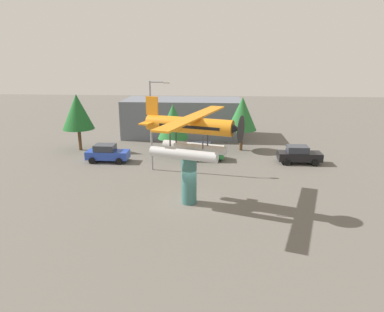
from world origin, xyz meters
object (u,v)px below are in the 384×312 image
at_px(floatplane_monument, 191,132).
at_px(tree_west, 77,112).
at_px(car_mid_green, 203,151).
at_px(display_pedestal, 189,180).
at_px(tree_east, 173,121).
at_px(car_far_black, 299,155).
at_px(tree_center_back, 242,114).
at_px(storefront_building, 183,118).
at_px(car_near_blue, 107,153).
at_px(streetlight_primary, 153,120).

height_order(floatplane_monument, tree_west, floatplane_monument).
xyz_separation_m(floatplane_monument, car_mid_green, (0.38, 11.07, -4.37)).
distance_m(display_pedestal, tree_east, 13.23).
relative_size(car_far_black, tree_center_back, 0.70).
distance_m(car_far_black, storefront_building, 17.16).
relative_size(car_near_blue, car_far_black, 1.00).
bearing_deg(floatplane_monument, storefront_building, 114.62).
bearing_deg(tree_center_back, tree_east, -162.86).
bearing_deg(storefront_building, car_mid_green, -74.35).
xyz_separation_m(streetlight_primary, tree_west, (-9.60, 6.48, -0.40)).
xyz_separation_m(floatplane_monument, streetlight_primary, (-3.98, 7.47, -0.52)).
relative_size(display_pedestal, tree_east, 0.66).
height_order(car_mid_green, tree_west, tree_west).
bearing_deg(floatplane_monument, display_pedestal, 180.00).
distance_m(floatplane_monument, car_mid_green, 11.90).
distance_m(car_near_blue, tree_east, 7.56).
xyz_separation_m(display_pedestal, tree_east, (-2.72, 12.82, 1.82)).
bearing_deg(tree_east, car_far_black, -10.22).
xyz_separation_m(floatplane_monument, tree_east, (-2.85, 12.86, -1.64)).
height_order(streetlight_primary, tree_center_back, streetlight_primary).
relative_size(car_far_black, streetlight_primary, 0.51).
relative_size(floatplane_monument, storefront_building, 0.68).
xyz_separation_m(display_pedestal, streetlight_primary, (-3.86, 7.43, 2.94)).
relative_size(storefront_building, tree_center_back, 2.53).
bearing_deg(car_near_blue, car_far_black, 2.44).
distance_m(car_mid_green, car_far_black, 9.58).
height_order(car_near_blue, tree_center_back, tree_center_back).
bearing_deg(display_pedestal, car_far_black, 46.21).
bearing_deg(tree_west, display_pedestal, -45.93).
height_order(tree_west, tree_east, tree_west).
relative_size(car_mid_green, tree_east, 0.77).
distance_m(floatplane_monument, car_far_black, 15.15).
relative_size(floatplane_monument, tree_west, 1.63).
xyz_separation_m(car_mid_green, streetlight_primary, (-4.37, -3.60, 3.85)).
relative_size(car_near_blue, tree_east, 0.77).
bearing_deg(car_far_black, car_mid_green, 176.91).
bearing_deg(tree_west, tree_center_back, 3.75).
bearing_deg(storefront_building, tree_east, -90.95).
relative_size(floatplane_monument, tree_center_back, 1.71).
relative_size(display_pedestal, tree_west, 0.57).
bearing_deg(tree_center_back, display_pedestal, -107.16).
height_order(streetlight_primary, tree_west, streetlight_primary).
relative_size(streetlight_primary, tree_center_back, 1.37).
relative_size(streetlight_primary, storefront_building, 0.54).
distance_m(streetlight_primary, storefront_building, 14.81).
xyz_separation_m(car_mid_green, tree_east, (-3.23, 1.79, 2.73)).
bearing_deg(car_far_black, tree_west, 171.79).
distance_m(floatplane_monument, tree_east, 13.27).
bearing_deg(display_pedestal, streetlight_primary, 117.46).
distance_m(car_mid_green, streetlight_primary, 6.84).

